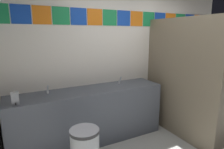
% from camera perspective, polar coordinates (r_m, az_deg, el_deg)
% --- Properties ---
extents(wall_back, '(4.41, 0.09, 2.57)m').
position_cam_1_polar(wall_back, '(3.69, 4.84, 4.91)').
color(wall_back, silver).
rests_on(wall_back, ground_plane).
extents(vanity_counter, '(2.45, 0.57, 0.88)m').
position_cam_1_polar(vanity_counter, '(3.23, -6.65, -11.82)').
color(vanity_counter, '#4C515B').
rests_on(vanity_counter, ground_plane).
extents(faucet_left, '(0.04, 0.10, 0.14)m').
position_cam_1_polar(faucet_left, '(3.00, -18.52, -4.47)').
color(faucet_left, silver).
rests_on(faucet_left, vanity_counter).
extents(faucet_right, '(0.04, 0.10, 0.14)m').
position_cam_1_polar(faucet_right, '(3.40, 2.30, -1.92)').
color(faucet_right, silver).
rests_on(faucet_right, vanity_counter).
extents(soap_dispenser, '(0.09, 0.09, 0.16)m').
position_cam_1_polar(soap_dispenser, '(2.73, -26.75, -6.31)').
color(soap_dispenser, gray).
rests_on(soap_dispenser, vanity_counter).
extents(stall_divider, '(0.92, 1.55, 2.00)m').
position_cam_1_polar(stall_divider, '(3.36, 23.93, -1.87)').
color(stall_divider, '#726651').
rests_on(stall_divider, ground_plane).
extents(toilet, '(0.39, 0.49, 0.74)m').
position_cam_1_polar(toilet, '(4.25, 20.92, -8.64)').
color(toilet, white).
rests_on(toilet, ground_plane).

